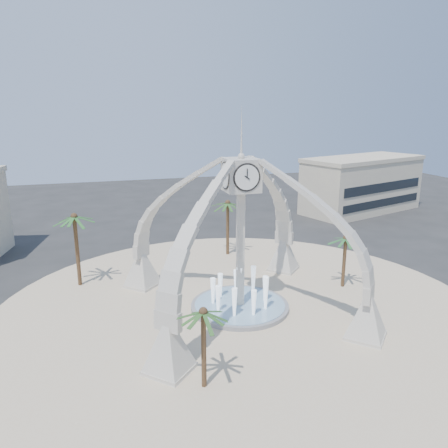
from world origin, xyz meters
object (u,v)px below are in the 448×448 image
object	(u,v)px
clock_tower	(241,233)
palm_south	(203,313)
fountain	(240,305)
palm_east	(346,239)
palm_west	(74,218)
palm_north	(228,204)

from	to	relation	value
clock_tower	palm_south	distance (m)	10.82
clock_tower	fountain	xyz separation A→B (m)	(0.00, 0.00, -6.20)
palm_east	palm_west	xyz separation A→B (m)	(-23.16, 7.38, 1.87)
fountain	palm_east	xyz separation A→B (m)	(10.54, 1.57, 4.33)
palm_east	palm_north	size ratio (longest dim) A/B	0.80
fountain	palm_south	xyz separation A→B (m)	(-5.38, -9.23, 4.49)
clock_tower	palm_west	distance (m)	15.47
palm_east	palm_north	bearing A→B (deg)	121.98
palm_north	palm_east	bearing A→B (deg)	-58.02
fountain	palm_east	bearing A→B (deg)	8.49
clock_tower	palm_north	size ratio (longest dim) A/B	2.69
palm_north	clock_tower	bearing A→B (deg)	-103.20
fountain	palm_north	size ratio (longest dim) A/B	1.20
clock_tower	palm_south	world-z (taller)	clock_tower
palm_east	palm_south	world-z (taller)	palm_south
palm_west	palm_south	size ratio (longest dim) A/B	1.34
clock_tower	palm_west	world-z (taller)	clock_tower
palm_east	palm_south	xyz separation A→B (m)	(-15.93, -10.81, 0.16)
palm_east	palm_west	size ratio (longest dim) A/B	0.73
clock_tower	palm_south	size ratio (longest dim) A/B	3.28
palm_west	palm_east	bearing A→B (deg)	-17.67
palm_east	fountain	bearing A→B (deg)	-171.51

